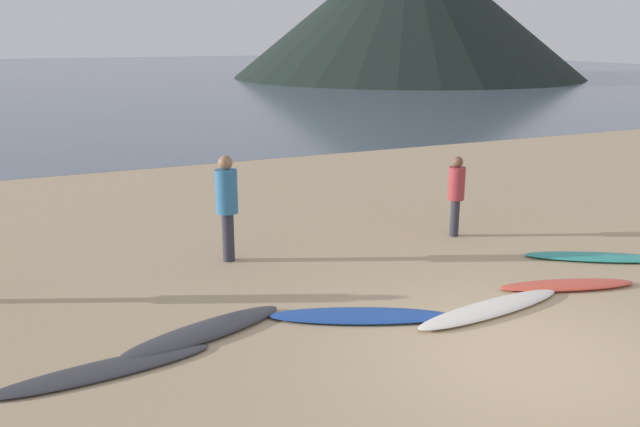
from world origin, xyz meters
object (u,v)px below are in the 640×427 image
at_px(surfboard_3, 491,308).
at_px(person_1, 227,200).
at_px(surfboard_2, 360,316).
at_px(surfboard_1, 204,331).
at_px(surfboard_5, 598,257).
at_px(surfboard_4, 567,285).
at_px(person_0, 456,190).
at_px(surfboard_0, 104,370).

distance_m(surfboard_3, person_1, 4.60).
bearing_deg(surfboard_2, surfboard_1, -166.25).
bearing_deg(surfboard_5, surfboard_4, -121.23).
distance_m(surfboard_1, person_1, 3.05).
relative_size(surfboard_1, surfboard_2, 0.94).
relative_size(surfboard_1, person_1, 1.28).
bearing_deg(surfboard_4, person_0, 107.06).
xyz_separation_m(surfboard_1, surfboard_4, (5.46, -0.72, -0.00)).
xyz_separation_m(surfboard_1, person_0, (5.49, 2.23, 0.86)).
distance_m(surfboard_0, surfboard_1, 1.39).
relative_size(surfboard_0, surfboard_1, 1.07).
bearing_deg(surfboard_1, surfboard_5, -16.72).
xyz_separation_m(surfboard_4, person_0, (0.03, 2.95, 0.87)).
height_order(surfboard_2, surfboard_4, surfboard_4).
xyz_separation_m(surfboard_3, surfboard_4, (1.64, 0.24, -0.00)).
xyz_separation_m(surfboard_0, person_1, (2.44, 3.13, 1.04)).
bearing_deg(surfboard_4, surfboard_2, -167.85).
bearing_deg(person_0, surfboard_0, 160.36).
distance_m(surfboard_3, person_0, 3.70).
relative_size(surfboard_5, person_1, 1.34).
bearing_deg(surfboard_3, surfboard_5, 11.17).
relative_size(surfboard_3, surfboard_4, 1.21).
relative_size(surfboard_5, person_0, 1.58).
bearing_deg(surfboard_1, person_0, 4.89).
height_order(surfboard_4, person_1, person_1).
relative_size(surfboard_3, surfboard_5, 1.06).
distance_m(surfboard_0, person_1, 4.11).
height_order(surfboard_3, person_1, person_1).
distance_m(surfboard_2, person_1, 3.34).
bearing_deg(surfboard_3, person_1, 119.76).
height_order(surfboard_5, person_1, person_1).
distance_m(surfboard_5, person_1, 6.41).
bearing_deg(surfboard_2, surfboard_5, 29.97).
relative_size(surfboard_0, surfboard_5, 1.02).
bearing_deg(person_1, surfboard_0, -76.22).
bearing_deg(surfboard_5, person_1, -173.41).
bearing_deg(person_0, surfboard_3, -159.09).
xyz_separation_m(surfboard_5, person_1, (-5.78, 2.58, 1.03)).
height_order(surfboard_2, surfboard_3, surfboard_3).
bearing_deg(surfboard_3, surfboard_2, 155.42).
bearing_deg(surfboard_1, surfboard_0, -176.69).
bearing_deg(surfboard_0, surfboard_5, -1.20).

